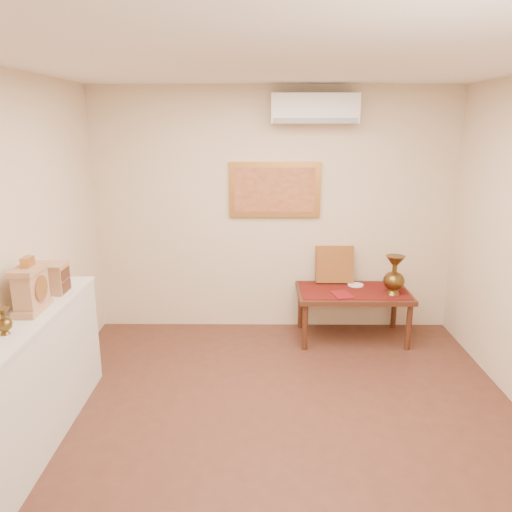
{
  "coord_description": "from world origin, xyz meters",
  "views": [
    {
      "loc": [
        -0.17,
        -3.23,
        2.32
      ],
      "look_at": [
        -0.2,
        1.15,
        1.14
      ],
      "focal_mm": 35.0,
      "sensor_mm": 36.0,
      "label": 1
    }
  ],
  "objects_px": {
    "mantel_clock": "(31,288)",
    "low_table": "(353,296)",
    "wooden_chest": "(57,278)",
    "brass_urn_tall": "(395,271)",
    "display_ledge": "(30,383)"
  },
  "relations": [
    {
      "from": "display_ledge",
      "to": "low_table",
      "type": "bearing_deg",
      "value": 35.1
    },
    {
      "from": "brass_urn_tall",
      "to": "display_ledge",
      "type": "relative_size",
      "value": 0.25
    },
    {
      "from": "display_ledge",
      "to": "wooden_chest",
      "type": "height_order",
      "value": "wooden_chest"
    },
    {
      "from": "mantel_clock",
      "to": "low_table",
      "type": "distance_m",
      "value": 3.24
    },
    {
      "from": "mantel_clock",
      "to": "low_table",
      "type": "xyz_separation_m",
      "value": [
        2.67,
        1.71,
        -0.67
      ]
    },
    {
      "from": "wooden_chest",
      "to": "low_table",
      "type": "bearing_deg",
      "value": 26.23
    },
    {
      "from": "brass_urn_tall",
      "to": "wooden_chest",
      "type": "bearing_deg",
      "value": -158.65
    },
    {
      "from": "display_ledge",
      "to": "low_table",
      "type": "height_order",
      "value": "display_ledge"
    },
    {
      "from": "brass_urn_tall",
      "to": "display_ledge",
      "type": "height_order",
      "value": "brass_urn_tall"
    },
    {
      "from": "brass_urn_tall",
      "to": "low_table",
      "type": "height_order",
      "value": "brass_urn_tall"
    },
    {
      "from": "brass_urn_tall",
      "to": "low_table",
      "type": "xyz_separation_m",
      "value": [
        -0.4,
        0.11,
        -0.32
      ]
    },
    {
      "from": "brass_urn_tall",
      "to": "mantel_clock",
      "type": "distance_m",
      "value": 3.47
    },
    {
      "from": "mantel_clock",
      "to": "wooden_chest",
      "type": "relative_size",
      "value": 1.68
    },
    {
      "from": "mantel_clock",
      "to": "brass_urn_tall",
      "type": "bearing_deg",
      "value": 27.47
    },
    {
      "from": "brass_urn_tall",
      "to": "wooden_chest",
      "type": "height_order",
      "value": "wooden_chest"
    }
  ]
}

